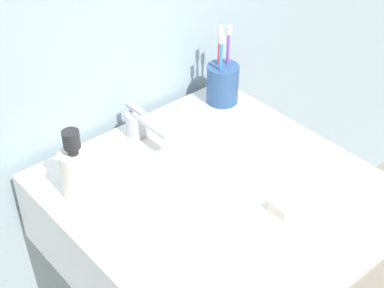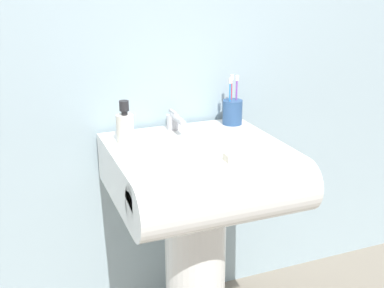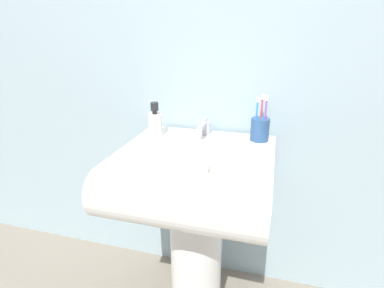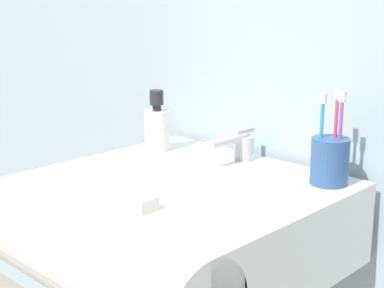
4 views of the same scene
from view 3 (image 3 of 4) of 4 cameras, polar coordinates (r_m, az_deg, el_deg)
name	(u,v)px [view 3 (image 3 of 4)]	position (r m, az deg, el deg)	size (l,w,h in m)	color
wall_back	(215,30)	(1.32, 4.41, 20.84)	(5.00, 0.05, 2.40)	#9EB7C1
sink_pedestal	(196,252)	(1.37, 0.80, -19.80)	(0.22, 0.22, 0.61)	white
sink_basin	(192,177)	(1.10, 0.07, -6.34)	(0.57, 0.57, 0.17)	white
faucet	(204,127)	(1.28, 2.37, 3.29)	(0.05, 0.14, 0.07)	#B7B7BC
toothbrush_cup	(260,129)	(1.24, 12.80, 2.86)	(0.07, 0.07, 0.19)	#2D5184
soap_bottle	(155,123)	(1.27, -7.02, 3.98)	(0.06, 0.06, 0.14)	silver
bar_soap	(200,168)	(0.95, 1.49, -4.59)	(0.06, 0.04, 0.02)	silver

